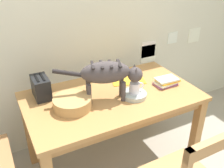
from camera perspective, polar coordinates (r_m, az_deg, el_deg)
name	(u,v)px	position (r m, az deg, el deg)	size (l,w,h in m)	color
wall_rear	(85,16)	(2.44, -6.07, 14.78)	(5.33, 0.11, 2.50)	silver
dining_table	(112,104)	(2.14, 0.00, -4.47)	(1.40, 0.80, 0.75)	#BA8148
cat	(109,74)	(1.94, -0.64, 2.26)	(0.65, 0.27, 0.32)	#494040
saucer_bowl	(134,95)	(2.07, 4.92, -2.38)	(0.20, 0.20, 0.04)	#B2BAB4
coffee_mug	(135,88)	(2.04, 5.08, -0.83)	(0.13, 0.08, 0.09)	white
magazine	(127,79)	(2.34, 3.39, 1.16)	(0.29, 0.23, 0.01)	yellow
book_stack	(166,82)	(2.28, 11.90, 0.54)	(0.21, 0.14, 0.06)	#9B5099
wicker_basket	(72,103)	(1.93, -8.74, -4.13)	(0.28, 0.28, 0.09)	tan
toaster	(41,87)	(2.10, -15.42, -0.73)	(0.12, 0.20, 0.18)	black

